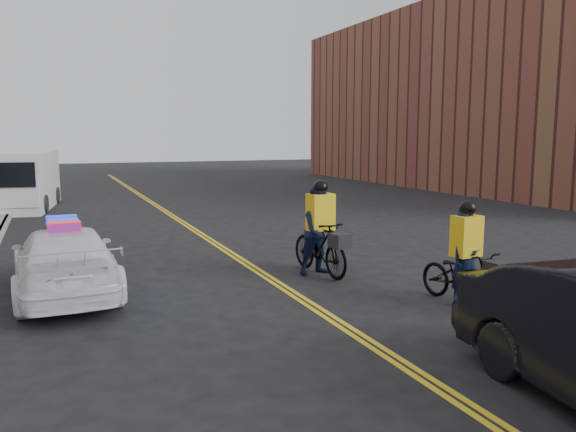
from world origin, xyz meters
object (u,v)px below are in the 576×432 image
(cargo_van, at_px, (23,181))
(cyclist_far, at_px, (321,237))
(police_cruiser, at_px, (65,261))
(cyclist_near, at_px, (465,269))

(cargo_van, bearing_deg, cyclist_far, -58.32)
(police_cruiser, distance_m, cargo_van, 15.16)
(police_cruiser, xyz_separation_m, cargo_van, (-1.29, 15.09, 0.52))
(cyclist_near, bearing_deg, police_cruiser, 145.40)
(cyclist_near, distance_m, cyclist_far, 3.53)
(cargo_van, height_order, cyclist_far, cargo_van)
(police_cruiser, height_order, cyclist_near, cyclist_near)
(cyclist_far, bearing_deg, cyclist_near, -71.94)
(police_cruiser, bearing_deg, cargo_van, -86.84)
(cargo_van, bearing_deg, cyclist_near, -58.09)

